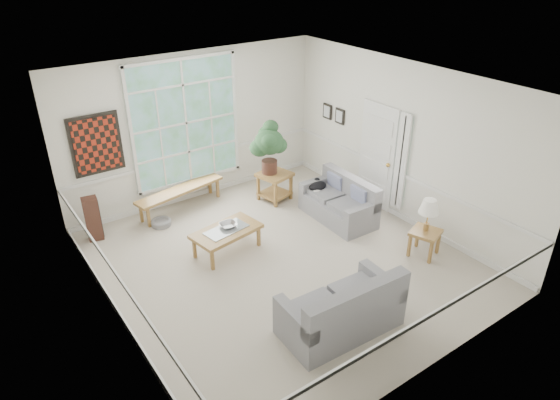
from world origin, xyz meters
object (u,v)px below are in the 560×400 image
object	(u,v)px
end_table	(275,186)
side_table	(424,243)
loveseat_right	(338,200)
loveseat_front	(341,303)
coffee_table	(227,241)

from	to	relation	value
end_table	side_table	bearing A→B (deg)	-73.72
end_table	side_table	distance (m)	3.29
loveseat_right	side_table	world-z (taller)	loveseat_right
loveseat_front	loveseat_right	bearing A→B (deg)	52.18
loveseat_front	side_table	xyz separation A→B (m)	(2.39, 0.55, -0.21)
coffee_table	side_table	distance (m)	3.38
loveseat_front	end_table	distance (m)	3.99
side_table	end_table	bearing A→B (deg)	106.28
loveseat_front	coffee_table	bearing A→B (deg)	99.73
side_table	loveseat_front	bearing A→B (deg)	-167.04
loveseat_right	side_table	size ratio (longest dim) A/B	3.22
end_table	side_table	size ratio (longest dim) A/B	1.26
loveseat_front	end_table	xyz separation A→B (m)	(1.47, 3.71, -0.15)
loveseat_right	end_table	world-z (taller)	loveseat_right
loveseat_front	coffee_table	xyz separation A→B (m)	(-0.31, 2.58, -0.23)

